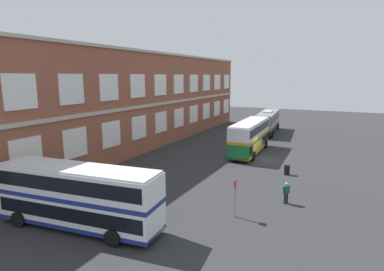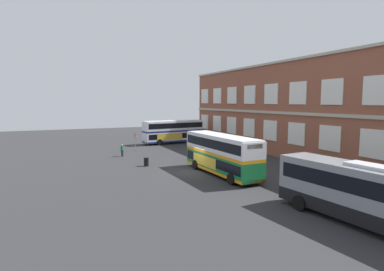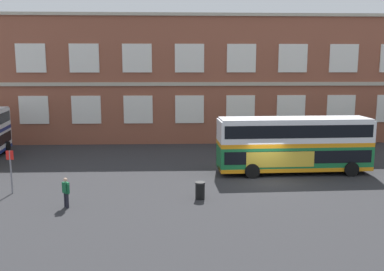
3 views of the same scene
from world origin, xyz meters
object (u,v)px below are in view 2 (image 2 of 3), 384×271
object	(u,v)px
double_decker_near	(173,131)
waiting_passenger	(122,150)
station_litter_bin	(146,162)
double_decker_middle	(221,154)
bus_stand_flag	(135,140)
touring_coach	(371,196)

from	to	relation	value
double_decker_near	waiting_passenger	bearing A→B (deg)	-48.52
station_litter_bin	double_decker_middle	bearing A→B (deg)	39.38
double_decker_middle	bus_stand_flag	xyz separation A→B (m)	(-18.70, -4.35, -0.51)
waiting_passenger	touring_coach	bearing A→B (deg)	15.65
double_decker_middle	station_litter_bin	size ratio (longest dim) A/B	10.76
touring_coach	double_decker_middle	bearing A→B (deg)	-175.12
touring_coach	bus_stand_flag	bearing A→B (deg)	-170.58
touring_coach	waiting_passenger	size ratio (longest dim) A/B	7.17
double_decker_middle	bus_stand_flag	bearing A→B (deg)	-166.91
double_decker_near	double_decker_middle	size ratio (longest dim) A/B	1.01
station_litter_bin	touring_coach	bearing A→B (deg)	17.66
double_decker_middle	station_litter_bin	xyz separation A→B (m)	(-7.17, -5.88, -1.63)
touring_coach	bus_stand_flag	size ratio (longest dim) A/B	4.52
touring_coach	bus_stand_flag	distance (m)	34.62
double_decker_middle	touring_coach	size ratio (longest dim) A/B	0.91
waiting_passenger	bus_stand_flag	size ratio (longest dim) A/B	0.63
double_decker_middle	bus_stand_flag	size ratio (longest dim) A/B	4.11
double_decker_middle	station_litter_bin	world-z (taller)	double_decker_middle
bus_stand_flag	station_litter_bin	bearing A→B (deg)	-7.58
touring_coach	bus_stand_flag	world-z (taller)	touring_coach
bus_stand_flag	station_litter_bin	distance (m)	11.69
bus_stand_flag	double_decker_middle	bearing A→B (deg)	13.09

